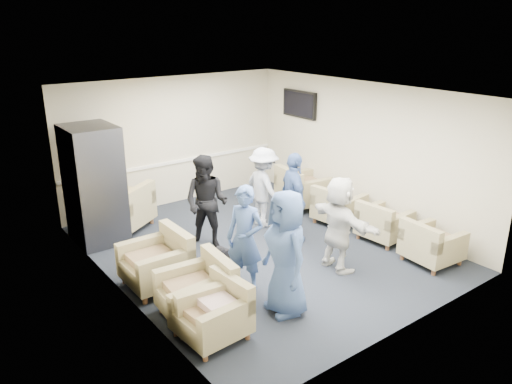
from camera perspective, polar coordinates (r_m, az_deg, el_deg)
floor at (r=8.76m, az=0.46°, el=-6.45°), size 6.00×6.00×0.00m
ceiling at (r=7.98m, az=0.51°, el=11.32°), size 6.00×6.00×0.00m
back_wall at (r=10.73m, az=-9.33°, el=5.77°), size 5.00×0.02×2.70m
front_wall at (r=6.30m, az=17.32°, el=-4.52°), size 5.00×0.02×2.70m
left_wall at (r=7.12m, az=-15.75°, el=-1.62°), size 0.02×6.00×2.70m
right_wall at (r=9.93m, az=12.07°, el=4.52°), size 0.02×6.00×2.70m
chair_rail at (r=10.82m, az=-9.15°, el=3.43°), size 4.98×0.04×0.06m
tv at (r=10.98m, az=4.99°, el=9.97°), size 0.10×1.00×0.58m
armchair_left_near at (r=6.41m, az=-4.75°, el=-13.70°), size 0.84×0.84×0.63m
armchair_left_mid at (r=6.79m, az=-6.42°, el=-11.40°), size 0.95×0.95×0.70m
armchair_left_far at (r=7.62m, az=-10.96°, el=-7.99°), size 0.89×0.89×0.71m
armchair_right_near at (r=8.61m, az=19.27°, el=-5.78°), size 0.84×0.84×0.63m
armchair_right_midnear at (r=9.23m, az=14.24°, el=-3.59°), size 0.83×0.83×0.62m
armchair_right_midfar at (r=9.80m, az=9.27°, el=-1.80°), size 0.92×0.92×0.65m
armchair_right_far at (r=10.57m, az=5.19°, el=0.21°), size 1.05×1.05×0.74m
armchair_corner at (r=9.74m, az=-14.71°, el=-2.01°), size 1.29×1.29×0.75m
vending_machine at (r=9.16m, az=-17.97°, el=0.80°), size 0.85×0.99×2.09m
backpack at (r=7.89m, az=-4.14°, el=-7.65°), size 0.31×0.26×0.46m
pillow at (r=6.31m, az=-4.82°, el=-12.39°), size 0.38×0.50×0.14m
person_front_left at (r=6.63m, az=3.46°, el=-6.99°), size 0.69×0.93×1.74m
person_mid_left at (r=7.21m, az=-1.26°, el=-5.36°), size 0.60×0.69×1.59m
person_back_left at (r=8.56m, az=-5.68°, el=-1.20°), size 0.97×1.01×1.64m
person_back_right at (r=9.44m, az=0.88°, el=0.53°), size 0.59×1.01×1.54m
person_mid_right at (r=8.80m, az=4.32°, el=-0.67°), size 0.70×1.03×1.62m
person_front_right at (r=7.89m, az=9.46°, el=-3.61°), size 0.57×1.46×1.54m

